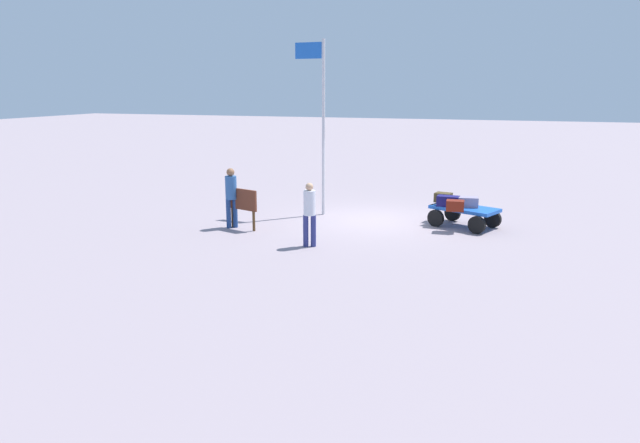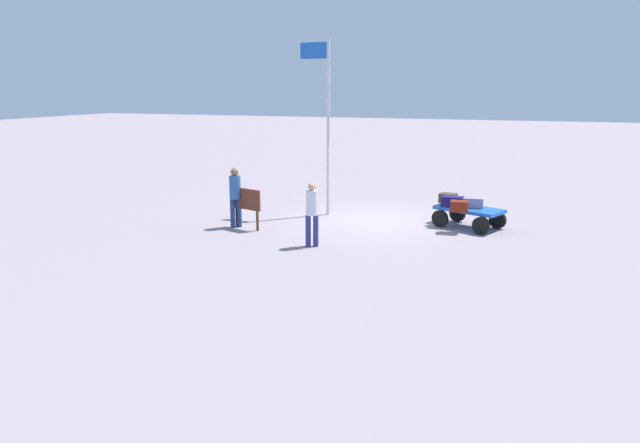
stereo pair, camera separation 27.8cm
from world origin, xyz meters
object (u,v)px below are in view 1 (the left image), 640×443
(worker_lead, at_px, (309,211))
(flagpole, at_px, (321,114))
(signboard, at_px, (243,203))
(suitcase_tan, at_px, (455,206))
(suitcase_maroon, at_px, (467,202))
(luggage_cart, at_px, (464,212))
(suitcase_grey, at_px, (443,197))
(worker_trailing, at_px, (231,193))
(suitcase_navy, at_px, (448,201))

(worker_lead, relative_size, flagpole, 0.30)
(worker_lead, bearing_deg, signboard, -25.36)
(suitcase_tan, bearing_deg, worker_lead, 40.12)
(suitcase_maroon, bearing_deg, luggage_cart, 18.96)
(suitcase_tan, relative_size, worker_lead, 0.31)
(suitcase_grey, relative_size, signboard, 0.46)
(suitcase_tan, bearing_deg, flagpole, -12.53)
(worker_lead, xyz_separation_m, signboard, (2.51, -1.19, -0.17))
(suitcase_maroon, height_order, worker_trailing, worker_trailing)
(luggage_cart, relative_size, signboard, 1.80)
(suitcase_tan, distance_m, worker_trailing, 6.54)
(suitcase_grey, height_order, signboard, signboard)
(suitcase_navy, xyz_separation_m, worker_lead, (3.15, 3.49, 0.19))
(luggage_cart, bearing_deg, suitcase_tan, 73.28)
(luggage_cart, distance_m, worker_trailing, 6.95)
(suitcase_grey, height_order, flagpole, flagpole)
(suitcase_tan, relative_size, worker_trailing, 0.30)
(luggage_cart, relative_size, suitcase_tan, 4.08)
(flagpole, bearing_deg, luggage_cart, 176.08)
(flagpole, relative_size, signboard, 4.64)
(luggage_cart, distance_m, worker_lead, 5.10)
(suitcase_maroon, relative_size, suitcase_tan, 1.25)
(suitcase_tan, bearing_deg, suitcase_grey, -67.93)
(suitcase_maroon, xyz_separation_m, signboard, (6.22, 2.39, 0.03))
(worker_trailing, bearing_deg, suitcase_tan, -165.36)
(worker_lead, height_order, signboard, worker_lead)
(suitcase_navy, distance_m, worker_lead, 4.71)
(luggage_cart, xyz_separation_m, flagpole, (4.63, -0.32, 2.81))
(suitcase_navy, xyz_separation_m, worker_trailing, (6.05, 2.26, 0.27))
(luggage_cart, height_order, worker_lead, worker_lead)
(worker_lead, bearing_deg, luggage_cart, -135.58)
(worker_lead, bearing_deg, worker_trailing, -23.03)
(flagpole, bearing_deg, suitcase_grey, -176.77)
(suitcase_maroon, relative_size, flagpole, 0.12)
(worker_trailing, xyz_separation_m, signboard, (-0.39, 0.04, -0.25))
(suitcase_maroon, bearing_deg, suitcase_tan, 67.73)
(suitcase_grey, height_order, worker_lead, worker_lead)
(luggage_cart, relative_size, suitcase_maroon, 3.25)
(suitcase_navy, distance_m, signboard, 6.11)
(worker_trailing, bearing_deg, luggage_cart, -160.42)
(suitcase_grey, bearing_deg, flagpole, 3.23)
(luggage_cart, xyz_separation_m, suitcase_grey, (0.69, -0.54, 0.32))
(suitcase_tan, bearing_deg, signboard, 15.92)
(suitcase_maroon, relative_size, worker_lead, 0.39)
(suitcase_maroon, distance_m, flagpole, 5.34)
(suitcase_grey, height_order, suitcase_maroon, suitcase_maroon)
(suitcase_navy, xyz_separation_m, suitcase_grey, (0.22, -0.60, -0.01))
(signboard, bearing_deg, suitcase_grey, -151.97)
(worker_lead, bearing_deg, suitcase_navy, -132.04)
(luggage_cart, bearing_deg, suitcase_maroon, -161.04)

